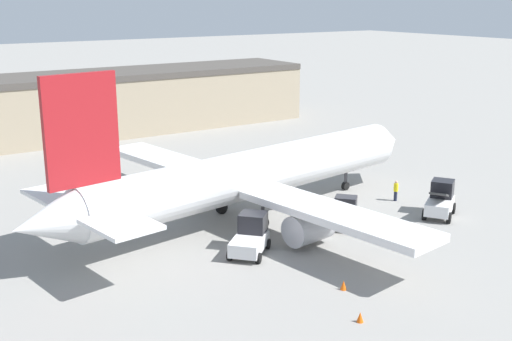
{
  "coord_description": "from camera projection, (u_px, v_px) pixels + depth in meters",
  "views": [
    {
      "loc": [
        -24.99,
        -37.63,
        15.81
      ],
      "look_at": [
        0.0,
        0.0,
        3.57
      ],
      "focal_mm": 45.0,
      "sensor_mm": 36.0,
      "label": 1
    }
  ],
  "objects": [
    {
      "name": "ground_crew_worker",
      "position": [
        396.0,
        190.0,
        51.26
      ],
      "size": [
        0.37,
        0.37,
        1.67
      ],
      "rotation": [
        0.0,
        0.0,
        4.34
      ],
      "color": "#1E2338",
      "rests_on": "ground_plane"
    },
    {
      "name": "airplane",
      "position": [
        246.0,
        176.0,
        46.23
      ],
      "size": [
        35.25,
        31.87,
        11.69
      ],
      "rotation": [
        0.0,
        0.0,
        0.15
      ],
      "color": "silver",
      "rests_on": "ground_plane"
    },
    {
      "name": "pushback_tug",
      "position": [
        345.0,
        213.0,
        45.55
      ],
      "size": [
        3.29,
        3.23,
        2.05
      ],
      "rotation": [
        0.0,
        0.0,
        0.72
      ],
      "color": "beige",
      "rests_on": "ground_plane"
    },
    {
      "name": "safety_cone_far",
      "position": [
        344.0,
        285.0,
        35.76
      ],
      "size": [
        0.36,
        0.36,
        0.55
      ],
      "color": "#EF590F",
      "rests_on": "ground_plane"
    },
    {
      "name": "terminal_building",
      "position": [
        31.0,
        110.0,
        71.68
      ],
      "size": [
        67.97,
        10.23,
        7.29
      ],
      "color": "gray",
      "rests_on": "ground_plane"
    },
    {
      "name": "safety_cone_near",
      "position": [
        360.0,
        317.0,
        32.19
      ],
      "size": [
        0.36,
        0.36,
        0.55
      ],
      "color": "#EF590F",
      "rests_on": "ground_plane"
    },
    {
      "name": "ground_plane",
      "position": [
        256.0,
        217.0,
        47.74
      ],
      "size": [
        400.0,
        400.0,
        0.0
      ],
      "primitive_type": "plane",
      "color": "gray"
    },
    {
      "name": "belt_loader_truck",
      "position": [
        440.0,
        200.0,
        47.72
      ],
      "size": [
        3.81,
        3.43,
        2.56
      ],
      "rotation": [
        0.0,
        0.0,
        0.57
      ],
      "color": "silver",
      "rests_on": "ground_plane"
    },
    {
      "name": "baggage_tug",
      "position": [
        250.0,
        236.0,
        40.81
      ],
      "size": [
        3.83,
        3.71,
        2.43
      ],
      "rotation": [
        0.0,
        0.0,
        0.74
      ],
      "color": "silver",
      "rests_on": "ground_plane"
    }
  ]
}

